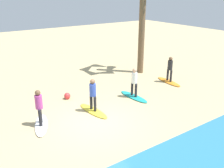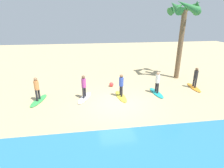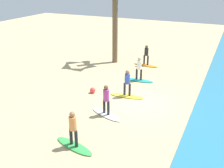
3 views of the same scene
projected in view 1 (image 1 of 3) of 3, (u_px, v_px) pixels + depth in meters
The scene contains 10 objects.
ground_plane at pixel (96, 122), 11.63m from camera, with size 60.00×60.00×0.00m, color tan.
surfboard_orange at pixel (169, 82), 16.62m from camera, with size 2.10×0.56×0.09m, color orange.
surfer_orange at pixel (170, 67), 16.27m from camera, with size 0.32×0.46×1.64m.
surfboard_teal at pixel (134, 97), 14.30m from camera, with size 2.10×0.56×0.09m, color teal.
surfer_teal at pixel (134, 80), 13.95m from camera, with size 0.32×0.46×1.64m.
surfboard_yellow at pixel (93, 111), 12.62m from camera, with size 2.10×0.56×0.09m, color yellow.
surfer_yellow at pixel (93, 93), 12.27m from camera, with size 0.32×0.46×1.64m.
surfboard_white at pixel (41, 125), 11.32m from camera, with size 2.10×0.56×0.09m, color white.
surfer_white at pixel (39, 105), 10.97m from camera, with size 0.32×0.44×1.64m.
beach_ball at pixel (67, 96), 14.05m from camera, with size 0.36×0.36×0.36m, color #E53838.
Camera 1 is at (5.17, 8.89, 5.76)m, focal length 40.28 mm.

